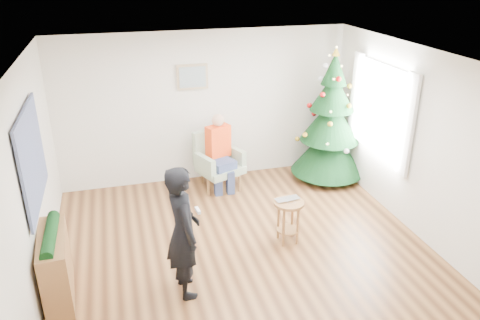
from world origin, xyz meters
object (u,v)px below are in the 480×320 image
object	(u,v)px
stool	(288,221)
console	(56,266)
standing_man	(183,232)
christmas_tree	(330,122)
armchair	(218,167)

from	to	relation	value
stool	console	distance (m)	3.01
console	stool	bearing A→B (deg)	2.83
standing_man	console	xyz separation A→B (m)	(-1.44, 0.31, -0.41)
stool	christmas_tree	bearing A→B (deg)	51.22
standing_man	armchair	bearing A→B (deg)	-26.73
christmas_tree	standing_man	world-z (taller)	christmas_tree
christmas_tree	stool	size ratio (longest dim) A/B	3.73
stool	standing_man	distance (m)	1.75
stool	standing_man	world-z (taller)	standing_man
christmas_tree	stool	bearing A→B (deg)	-128.78
armchair	standing_man	world-z (taller)	standing_man
armchair	standing_man	distance (m)	2.83
stool	armchair	bearing A→B (deg)	105.44
christmas_tree	standing_man	distance (m)	3.85
armchair	console	xyz separation A→B (m)	(-2.45, -2.30, 0.04)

